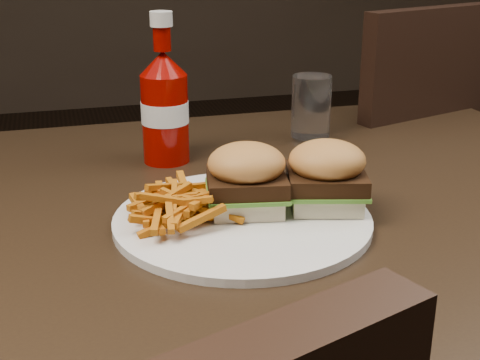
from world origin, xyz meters
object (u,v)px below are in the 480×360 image
object	(u,v)px
dining_table	(195,221)
plate	(242,220)
tumbler	(311,106)
ketchup_bottle	(165,121)
chair_far	(364,224)

from	to	relation	value
dining_table	plate	xyz separation A→B (m)	(0.04, -0.07, 0.03)
dining_table	tumbler	bearing A→B (deg)	42.59
dining_table	ketchup_bottle	size ratio (longest dim) A/B	9.07
dining_table	tumbler	distance (m)	0.33
plate	ketchup_bottle	world-z (taller)	ketchup_bottle
tumbler	dining_table	bearing A→B (deg)	-137.41
dining_table	chair_far	bearing A→B (deg)	46.58
ketchup_bottle	dining_table	bearing A→B (deg)	-89.06
plate	chair_far	bearing A→B (deg)	52.29
plate	tumbler	xyz separation A→B (m)	(0.19, 0.28, 0.05)
plate	tumbler	distance (m)	0.34
chair_far	tumbler	xyz separation A→B (m)	(-0.27, -0.32, 0.38)
dining_table	chair_far	xyz separation A→B (m)	(0.51, 0.53, -0.30)
chair_far	ketchup_bottle	size ratio (longest dim) A/B	3.59
ketchup_bottle	plate	bearing A→B (deg)	-79.53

